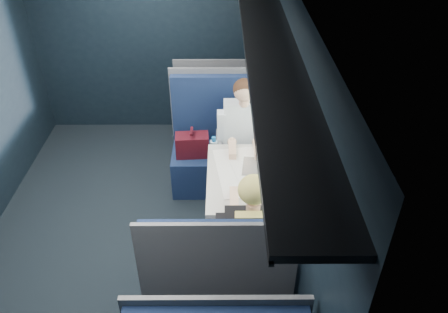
{
  "coord_description": "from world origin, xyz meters",
  "views": [
    {
      "loc": [
        0.89,
        -3.03,
        3.1
      ],
      "look_at": [
        0.9,
        0.0,
        0.95
      ],
      "focal_mm": 35.0,
      "sensor_mm": 36.0,
      "label": 1
    }
  ],
  "objects_px": {
    "table": "(239,183)",
    "man": "(243,135)",
    "woman": "(251,235)",
    "seat_bay_near": "(218,150)",
    "bottle_small": "(268,154)",
    "laptop": "(260,162)",
    "seat_bay_far": "(218,280)",
    "cup": "(260,149)",
    "seat_row_front": "(219,109)"
  },
  "relations": [
    {
      "from": "seat_bay_far",
      "to": "cup",
      "type": "xyz_separation_m",
      "value": [
        0.39,
        1.23,
        0.38
      ]
    },
    {
      "from": "laptop",
      "to": "woman",
      "type": "bearing_deg",
      "value": -98.54
    },
    {
      "from": "man",
      "to": "cup",
      "type": "bearing_deg",
      "value": -67.52
    },
    {
      "from": "seat_bay_far",
      "to": "woman",
      "type": "distance_m",
      "value": 0.43
    },
    {
      "from": "seat_bay_far",
      "to": "woman",
      "type": "xyz_separation_m",
      "value": [
        0.25,
        0.17,
        0.31
      ]
    },
    {
      "from": "man",
      "to": "woman",
      "type": "relative_size",
      "value": 1.0
    },
    {
      "from": "table",
      "to": "man",
      "type": "xyz_separation_m",
      "value": [
        0.07,
        0.7,
        0.06
      ]
    },
    {
      "from": "table",
      "to": "seat_bay_near",
      "type": "bearing_deg",
      "value": 102.65
    },
    {
      "from": "seat_bay_near",
      "to": "laptop",
      "type": "xyz_separation_m",
      "value": [
        0.39,
        -0.75,
        0.38
      ]
    },
    {
      "from": "table",
      "to": "woman",
      "type": "height_order",
      "value": "woman"
    },
    {
      "from": "table",
      "to": "man",
      "type": "distance_m",
      "value": 0.7
    },
    {
      "from": "seat_row_front",
      "to": "woman",
      "type": "xyz_separation_m",
      "value": [
        0.25,
        -2.5,
        0.32
      ]
    },
    {
      "from": "seat_row_front",
      "to": "laptop",
      "type": "relative_size",
      "value": 3.77
    },
    {
      "from": "seat_row_front",
      "to": "cup",
      "type": "distance_m",
      "value": 1.55
    },
    {
      "from": "table",
      "to": "bottle_small",
      "type": "xyz_separation_m",
      "value": [
        0.27,
        0.2,
        0.18
      ]
    },
    {
      "from": "laptop",
      "to": "cup",
      "type": "height_order",
      "value": "laptop"
    },
    {
      "from": "seat_bay_near",
      "to": "man",
      "type": "bearing_deg",
      "value": -32.84
    },
    {
      "from": "man",
      "to": "seat_bay_far",
      "type": "bearing_deg",
      "value": -99.03
    },
    {
      "from": "seat_bay_far",
      "to": "seat_row_front",
      "type": "height_order",
      "value": "seat_bay_far"
    },
    {
      "from": "man",
      "to": "bottle_small",
      "type": "xyz_separation_m",
      "value": [
        0.2,
        -0.5,
        0.12
      ]
    },
    {
      "from": "table",
      "to": "laptop",
      "type": "height_order",
      "value": "laptop"
    },
    {
      "from": "table",
      "to": "bottle_small",
      "type": "height_order",
      "value": "bottle_small"
    },
    {
      "from": "seat_bay_near",
      "to": "bottle_small",
      "type": "xyz_separation_m",
      "value": [
        0.46,
        -0.67,
        0.42
      ]
    },
    {
      "from": "laptop",
      "to": "bottle_small",
      "type": "bearing_deg",
      "value": 43.41
    },
    {
      "from": "man",
      "to": "laptop",
      "type": "height_order",
      "value": "man"
    },
    {
      "from": "man",
      "to": "laptop",
      "type": "relative_size",
      "value": 4.3
    },
    {
      "from": "seat_bay_near",
      "to": "seat_bay_far",
      "type": "relative_size",
      "value": 1.0
    },
    {
      "from": "seat_bay_near",
      "to": "seat_bay_far",
      "type": "distance_m",
      "value": 1.74
    },
    {
      "from": "seat_bay_far",
      "to": "seat_row_front",
      "type": "xyz_separation_m",
      "value": [
        0.0,
        2.67,
        -0.0
      ]
    },
    {
      "from": "woman",
      "to": "laptop",
      "type": "height_order",
      "value": "woman"
    },
    {
      "from": "seat_bay_near",
      "to": "seat_row_front",
      "type": "height_order",
      "value": "seat_bay_near"
    },
    {
      "from": "woman",
      "to": "table",
      "type": "bearing_deg",
      "value": 95.45
    },
    {
      "from": "seat_row_front",
      "to": "man",
      "type": "height_order",
      "value": "man"
    },
    {
      "from": "seat_bay_far",
      "to": "man",
      "type": "distance_m",
      "value": 1.62
    },
    {
      "from": "table",
      "to": "laptop",
      "type": "relative_size",
      "value": 3.25
    },
    {
      "from": "laptop",
      "to": "bottle_small",
      "type": "xyz_separation_m",
      "value": [
        0.08,
        0.07,
        0.04
      ]
    },
    {
      "from": "cup",
      "to": "bottle_small",
      "type": "bearing_deg",
      "value": -69.24
    },
    {
      "from": "table",
      "to": "laptop",
      "type": "bearing_deg",
      "value": 32.53
    },
    {
      "from": "woman",
      "to": "bottle_small",
      "type": "xyz_separation_m",
      "value": [
        0.2,
        0.9,
        0.11
      ]
    },
    {
      "from": "laptop",
      "to": "bottle_small",
      "type": "distance_m",
      "value": 0.12
    },
    {
      "from": "seat_bay_far",
      "to": "laptop",
      "type": "bearing_deg",
      "value": 69.41
    },
    {
      "from": "seat_bay_near",
      "to": "woman",
      "type": "distance_m",
      "value": 1.63
    },
    {
      "from": "seat_bay_far",
      "to": "seat_bay_near",
      "type": "bearing_deg",
      "value": 90.41
    },
    {
      "from": "seat_row_front",
      "to": "bottle_small",
      "type": "bearing_deg",
      "value": -74.21
    },
    {
      "from": "seat_bay_far",
      "to": "cup",
      "type": "bearing_deg",
      "value": 72.17
    },
    {
      "from": "man",
      "to": "woman",
      "type": "xyz_separation_m",
      "value": [
        0.0,
        -1.41,
        0.01
      ]
    },
    {
      "from": "seat_bay_far",
      "to": "laptop",
      "type": "height_order",
      "value": "seat_bay_far"
    },
    {
      "from": "bottle_small",
      "to": "cup",
      "type": "distance_m",
      "value": 0.17
    },
    {
      "from": "man",
      "to": "seat_bay_near",
      "type": "bearing_deg",
      "value": 147.16
    },
    {
      "from": "seat_bay_far",
      "to": "bottle_small",
      "type": "height_order",
      "value": "seat_bay_far"
    }
  ]
}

